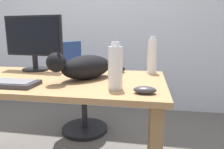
% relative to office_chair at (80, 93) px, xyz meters
% --- Properties ---
extents(back_wall, '(6.00, 0.04, 2.60)m').
position_rel_office_chair_xyz_m(back_wall, '(0.03, 0.78, 0.89)').
color(back_wall, silver).
rests_on(back_wall, ground_plane).
extents(desk, '(1.55, 0.73, 0.74)m').
position_rel_office_chair_xyz_m(desk, '(0.03, -0.79, 0.23)').
color(desk, '#9E7247').
rests_on(desk, ground_plane).
extents(office_chair, '(0.51, 0.48, 0.94)m').
position_rel_office_chair_xyz_m(office_chair, '(0.00, 0.00, 0.00)').
color(office_chair, black).
rests_on(office_chair, ground_plane).
extents(monitor, '(0.48, 0.20, 0.41)m').
position_rel_office_chair_xyz_m(monitor, '(-0.17, -0.54, 0.56)').
color(monitor, black).
rests_on(monitor, desk).
extents(cat, '(0.39, 0.51, 0.20)m').
position_rel_office_chair_xyz_m(cat, '(0.30, -0.78, 0.41)').
color(cat, black).
rests_on(cat, desk).
extents(computer_mouse, '(0.11, 0.06, 0.04)m').
position_rel_office_chair_xyz_m(computer_mouse, '(0.68, -1.04, 0.35)').
color(computer_mouse, '#333338').
rests_on(computer_mouse, desk).
extents(water_bottle, '(0.08, 0.08, 0.24)m').
position_rel_office_chair_xyz_m(water_bottle, '(0.53, -0.97, 0.44)').
color(water_bottle, silver).
rests_on(water_bottle, desk).
extents(spray_bottle, '(0.07, 0.07, 0.26)m').
position_rel_office_chair_xyz_m(spray_bottle, '(0.72, -0.50, 0.46)').
color(spray_bottle, silver).
rests_on(spray_bottle, desk).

